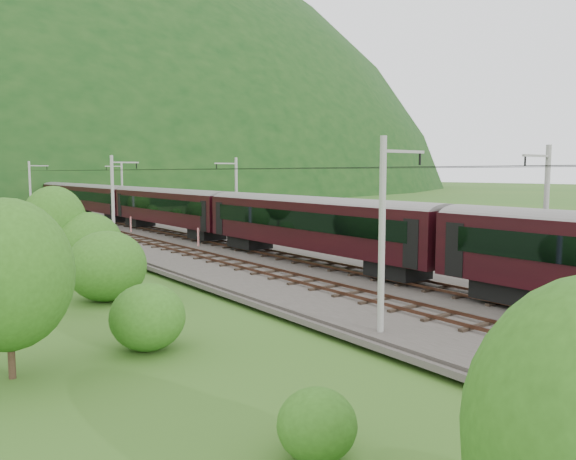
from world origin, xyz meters
TOP-DOWN VIEW (x-y plane):
  - ground at (0.00, 0.00)m, footprint 600.00×600.00m
  - railbed at (0.00, 10.00)m, footprint 14.00×220.00m
  - track_left at (-2.40, 10.00)m, footprint 2.40×220.00m
  - track_right at (2.40, 10.00)m, footprint 2.40×220.00m
  - catenary_left at (-6.12, 32.00)m, footprint 2.54×192.28m
  - catenary_right at (6.12, 32.00)m, footprint 2.54×192.28m
  - overhead_wires at (0.00, 10.00)m, footprint 4.83×198.00m
  - train at (2.40, 39.01)m, footprint 3.21×176.34m
  - hazard_post_near at (-0.21, 43.88)m, footprint 0.18×0.18m
  - hazard_post_far at (0.22, 28.65)m, footprint 0.17×0.17m
  - signal at (-3.83, 63.65)m, footprint 0.26×0.26m
  - vegetation_left at (-14.07, 10.77)m, footprint 14.10×144.21m
  - vegetation_right at (12.27, 7.97)m, footprint 6.40×101.09m

SIDE VIEW (x-z plane):
  - ground at x=0.00m, z-range 0.00..0.00m
  - railbed at x=0.00m, z-range 0.00..0.30m
  - track_left at x=-2.40m, z-range 0.24..0.51m
  - track_right at x=2.40m, z-range 0.24..0.51m
  - hazard_post_far at x=0.22m, z-range 0.30..1.93m
  - hazard_post_near at x=-0.21m, z-range 0.30..2.00m
  - vegetation_right at x=12.27m, z-range -0.29..2.88m
  - signal at x=-3.83m, z-range 0.50..2.81m
  - vegetation_left at x=-14.07m, z-range -0.95..6.11m
  - train at x=2.40m, z-range 0.97..6.56m
  - catenary_left at x=-6.12m, z-range 0.50..8.50m
  - catenary_right at x=6.12m, z-range 0.50..8.50m
  - overhead_wires at x=0.00m, z-range 7.08..7.12m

